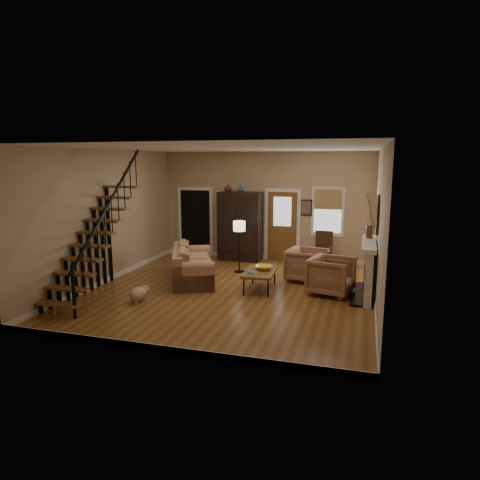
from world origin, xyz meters
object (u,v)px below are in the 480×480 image
(armoire, at_px, (240,226))
(armchair_left, at_px, (331,276))
(sofa, at_px, (193,265))
(side_chair, at_px, (323,250))
(coffee_table, at_px, (260,280))
(armchair_right, at_px, (306,265))
(floor_lamp, at_px, (239,247))

(armoire, height_order, armchair_left, armoire)
(sofa, distance_m, side_chair, 3.89)
(armchair_left, xyz_separation_m, side_chair, (-0.43, 2.57, 0.08))
(coffee_table, bearing_deg, armchair_right, 49.55)
(floor_lamp, bearing_deg, armchair_left, -26.78)
(armchair_right, bearing_deg, coffee_table, 148.30)
(armchair_left, relative_size, side_chair, 0.93)
(side_chair, bearing_deg, sofa, -141.39)
(side_chair, bearing_deg, floor_lamp, -149.28)
(coffee_table, bearing_deg, armoire, 114.73)
(floor_lamp, bearing_deg, armoire, 105.39)
(armoire, bearing_deg, floor_lamp, -74.61)
(armchair_right, distance_m, floor_lamp, 1.92)
(armchair_left, bearing_deg, floor_lamp, 76.12)
(armoire, xyz_separation_m, coffee_table, (1.34, -2.90, -0.82))
(sofa, height_order, coffee_table, sofa)
(coffee_table, height_order, armchair_left, armchair_left)
(armchair_right, height_order, floor_lamp, floor_lamp)
(armoire, xyz_separation_m, side_chair, (2.55, -0.20, -0.54))
(armoire, xyz_separation_m, floor_lamp, (0.41, -1.47, -0.34))
(coffee_table, bearing_deg, armchair_left, 4.38)
(coffee_table, distance_m, armchair_right, 1.46)
(armchair_left, bearing_deg, armchair_right, 48.84)
(armoire, xyz_separation_m, armchair_right, (2.28, -1.80, -0.63))
(armoire, bearing_deg, armchair_left, -42.93)
(armoire, height_order, floor_lamp, armoire)
(armchair_left, distance_m, floor_lamp, 2.90)
(side_chair, bearing_deg, armchair_right, -99.73)
(armchair_left, height_order, floor_lamp, floor_lamp)
(coffee_table, height_order, armchair_right, armchair_right)
(coffee_table, bearing_deg, floor_lamp, 123.11)
(coffee_table, bearing_deg, sofa, 171.41)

